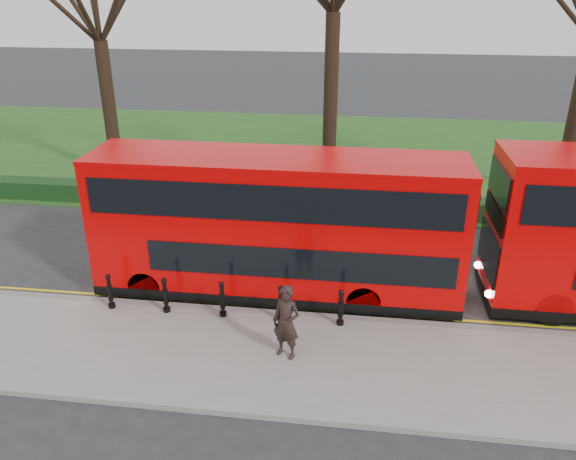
# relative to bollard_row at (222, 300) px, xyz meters

# --- Properties ---
(ground) EXTENTS (120.00, 120.00, 0.00)m
(ground) POSITION_rel_bollard_row_xyz_m (0.12, 1.35, -0.65)
(ground) COLOR #28282B
(ground) RESTS_ON ground
(pavement) EXTENTS (60.00, 4.00, 0.15)m
(pavement) POSITION_rel_bollard_row_xyz_m (0.12, -1.65, -0.57)
(pavement) COLOR gray
(pavement) RESTS_ON ground
(kerb) EXTENTS (60.00, 0.25, 0.16)m
(kerb) POSITION_rel_bollard_row_xyz_m (0.12, 0.35, -0.57)
(kerb) COLOR slate
(kerb) RESTS_ON ground
(grass_verge) EXTENTS (60.00, 18.00, 0.06)m
(grass_verge) POSITION_rel_bollard_row_xyz_m (0.12, 16.35, -0.62)
(grass_verge) COLOR #204E1A
(grass_verge) RESTS_ON ground
(hedge) EXTENTS (60.00, 0.90, 0.80)m
(hedge) POSITION_rel_bollard_row_xyz_m (0.12, 8.15, -0.25)
(hedge) COLOR black
(hedge) RESTS_ON ground
(yellow_line_outer) EXTENTS (60.00, 0.10, 0.01)m
(yellow_line_outer) POSITION_rel_bollard_row_xyz_m (0.12, 0.65, -0.64)
(yellow_line_outer) COLOR yellow
(yellow_line_outer) RESTS_ON ground
(yellow_line_inner) EXTENTS (60.00, 0.10, 0.01)m
(yellow_line_inner) POSITION_rel_bollard_row_xyz_m (0.12, 0.85, -0.64)
(yellow_line_inner) COLOR yellow
(yellow_line_inner) RESTS_ON ground
(bollard_row) EXTENTS (6.57, 0.15, 1.00)m
(bollard_row) POSITION_rel_bollard_row_xyz_m (0.00, 0.00, 0.00)
(bollard_row) COLOR black
(bollard_row) RESTS_ON pavement
(bus_lead) EXTENTS (10.54, 2.42, 4.19)m
(bus_lead) POSITION_rel_bollard_row_xyz_m (1.23, 1.79, 1.46)
(bus_lead) COLOR #D20202
(bus_lead) RESTS_ON ground
(pedestrian) EXTENTS (0.82, 0.68, 1.92)m
(pedestrian) POSITION_rel_bollard_row_xyz_m (1.96, -1.53, 0.46)
(pedestrian) COLOR black
(pedestrian) RESTS_ON pavement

